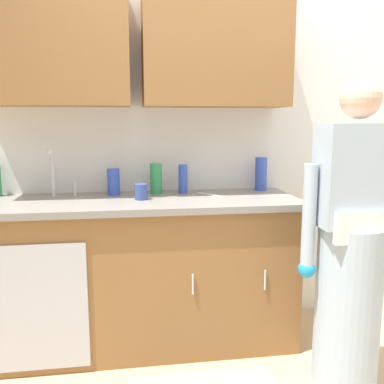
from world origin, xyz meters
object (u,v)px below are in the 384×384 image
bottle_water_tall (113,182)px  bottle_cleaner_spray (261,174)px  sink (57,203)px  knife_on_counter (211,195)px  cup_by_sink (141,192)px  bottle_dish_liquid (183,179)px  bottle_soap (156,179)px  person_at_sink (351,261)px

bottle_water_tall → bottle_cleaner_spray: (1.00, 0.04, 0.03)m
sink → knife_on_counter: size_ratio=2.08×
bottle_cleaner_spray → cup_by_sink: bearing=-164.1°
bottle_dish_liquid → bottle_soap: bearing=176.8°
sink → bottle_cleaner_spray: sink is taller
bottle_soap → bottle_water_tall: 0.27m
person_at_sink → bottle_soap: bearing=140.7°
bottle_soap → bottle_cleaner_spray: 0.72m
bottle_soap → person_at_sink: bearing=-39.3°
person_at_sink → bottle_cleaner_spray: (-0.23, 0.81, 0.36)m
person_at_sink → bottle_cleaner_spray: 0.92m
person_at_sink → knife_on_counter: 0.94m
person_at_sink → bottle_cleaner_spray: size_ratio=7.17×
knife_on_counter → person_at_sink: bearing=-172.0°
bottle_water_tall → cup_by_sink: 0.26m
sink → bottle_cleaner_spray: bearing=8.7°
person_at_sink → bottle_water_tall: bearing=147.8°
bottle_dish_liquid → cup_by_sink: 0.35m
sink → bottle_water_tall: size_ratio=2.93×
bottle_soap → cup_by_sink: (-0.10, -0.21, -0.05)m
knife_on_counter → bottle_cleaner_spray: bearing=-103.3°
person_at_sink → sink: bearing=158.7°
sink → bottle_dish_liquid: 0.81m
bottle_dish_liquid → knife_on_counter: bottle_dish_liquid is taller
sink → knife_on_counter: sink is taller
sink → person_at_sink: 1.69m
cup_by_sink → knife_on_counter: cup_by_sink is taller
sink → person_at_sink: (1.56, -0.61, -0.23)m
bottle_cleaner_spray → sink: bearing=-171.3°
bottle_water_tall → knife_on_counter: 0.63m
person_at_sink → bottle_dish_liquid: person_at_sink is taller
bottle_soap → knife_on_counter: 0.38m
person_at_sink → bottle_soap: person_at_sink is taller
sink → knife_on_counter: bearing=3.3°
cup_by_sink → knife_on_counter: (0.45, 0.09, -0.04)m
sink → bottle_dish_liquid: bearing=11.9°
cup_by_sink → knife_on_counter: bearing=11.0°
bottle_dish_liquid → cup_by_sink: bearing=-145.1°
bottle_water_tall → bottle_dish_liquid: (0.45, -0.00, 0.01)m
bottle_soap → bottle_water_tall: bottle_soap is taller
bottle_soap → bottle_water_tall: size_ratio=1.15×
cup_by_sink → bottle_soap: bearing=63.1°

